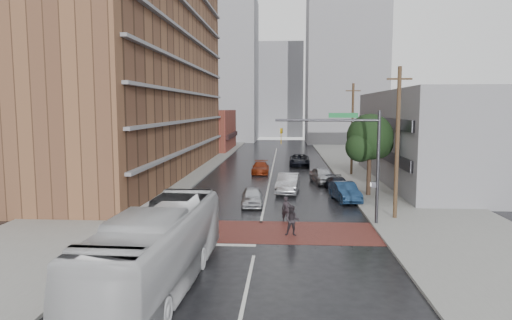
# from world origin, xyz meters

# --- Properties ---
(ground) EXTENTS (160.00, 160.00, 0.00)m
(ground) POSITION_xyz_m (0.00, 0.00, 0.00)
(ground) COLOR black
(ground) RESTS_ON ground
(crosswalk) EXTENTS (14.00, 5.00, 0.02)m
(crosswalk) POSITION_xyz_m (0.00, 0.50, 0.01)
(crosswalk) COLOR maroon
(crosswalk) RESTS_ON ground
(sidewalk_west) EXTENTS (9.00, 90.00, 0.15)m
(sidewalk_west) POSITION_xyz_m (-11.50, 25.00, 0.07)
(sidewalk_west) COLOR gray
(sidewalk_west) RESTS_ON ground
(sidewalk_east) EXTENTS (9.00, 90.00, 0.15)m
(sidewalk_east) POSITION_xyz_m (11.50, 25.00, 0.07)
(sidewalk_east) COLOR gray
(sidewalk_east) RESTS_ON ground
(apartment_block) EXTENTS (10.00, 44.00, 28.00)m
(apartment_block) POSITION_xyz_m (-14.00, 24.00, 14.00)
(apartment_block) COLOR brown
(apartment_block) RESTS_ON ground
(storefront_west) EXTENTS (8.00, 16.00, 7.00)m
(storefront_west) POSITION_xyz_m (-12.00, 54.00, 3.50)
(storefront_west) COLOR maroon
(storefront_west) RESTS_ON ground
(building_east) EXTENTS (11.00, 26.00, 9.00)m
(building_east) POSITION_xyz_m (16.50, 20.00, 4.50)
(building_east) COLOR slate
(building_east) RESTS_ON ground
(distant_tower_west) EXTENTS (18.00, 16.00, 32.00)m
(distant_tower_west) POSITION_xyz_m (-14.00, 78.00, 16.00)
(distant_tower_west) COLOR slate
(distant_tower_west) RESTS_ON ground
(distant_tower_east) EXTENTS (16.00, 14.00, 36.00)m
(distant_tower_east) POSITION_xyz_m (14.00, 72.00, 18.00)
(distant_tower_east) COLOR slate
(distant_tower_east) RESTS_ON ground
(distant_tower_center) EXTENTS (12.00, 10.00, 24.00)m
(distant_tower_center) POSITION_xyz_m (0.00, 95.00, 12.00)
(distant_tower_center) COLOR slate
(distant_tower_center) RESTS_ON ground
(street_tree) EXTENTS (4.20, 4.10, 6.90)m
(street_tree) POSITION_xyz_m (8.52, 12.03, 4.73)
(street_tree) COLOR #332319
(street_tree) RESTS_ON ground
(signal_mast) EXTENTS (6.50, 0.30, 7.20)m
(signal_mast) POSITION_xyz_m (5.85, 2.50, 4.73)
(signal_mast) COLOR #2D2D33
(signal_mast) RESTS_ON ground
(utility_pole_near) EXTENTS (1.60, 0.26, 10.00)m
(utility_pole_near) POSITION_xyz_m (8.80, 4.00, 5.14)
(utility_pole_near) COLOR #473321
(utility_pole_near) RESTS_ON ground
(utility_pole_far) EXTENTS (1.60, 0.26, 10.00)m
(utility_pole_far) POSITION_xyz_m (8.80, 24.00, 5.14)
(utility_pole_far) COLOR #473321
(utility_pole_far) RESTS_ON ground
(transit_bus) EXTENTS (3.28, 12.08, 3.33)m
(transit_bus) POSITION_xyz_m (-3.61, -8.35, 1.67)
(transit_bus) COLOR silver
(transit_bus) RESTS_ON ground
(pedestrian_a) EXTENTS (0.65, 0.47, 1.65)m
(pedestrian_a) POSITION_xyz_m (1.62, 3.00, 0.83)
(pedestrian_a) COLOR black
(pedestrian_a) RESTS_ON ground
(pedestrian_b) EXTENTS (0.92, 0.75, 1.79)m
(pedestrian_b) POSITION_xyz_m (1.97, -0.24, 0.89)
(pedestrian_b) COLOR black
(pedestrian_b) RESTS_ON ground
(car_travel_a) EXTENTS (1.88, 4.11, 1.37)m
(car_travel_a) POSITION_xyz_m (-0.94, 7.84, 0.68)
(car_travel_a) COLOR #B6B8BE
(car_travel_a) RESTS_ON ground
(car_travel_b) EXTENTS (2.24, 5.22, 1.67)m
(car_travel_b) POSITION_xyz_m (1.80, 13.27, 0.84)
(car_travel_b) COLOR #B7B8BF
(car_travel_b) RESTS_ON ground
(car_travel_c) EXTENTS (1.93, 4.64, 1.34)m
(car_travel_c) POSITION_xyz_m (-1.23, 24.88, 0.67)
(car_travel_c) COLOR maroon
(car_travel_c) RESTS_ON ground
(suv_travel) EXTENTS (2.62, 5.48, 1.51)m
(suv_travel) POSITION_xyz_m (3.38, 31.95, 0.75)
(suv_travel) COLOR black
(suv_travel) RESTS_ON ground
(car_parked_near) EXTENTS (2.29, 4.74, 1.50)m
(car_parked_near) POSITION_xyz_m (6.30, 10.00, 0.75)
(car_parked_near) COLOR #142B49
(car_parked_near) RESTS_ON ground
(car_parked_mid) EXTENTS (2.16, 4.33, 1.21)m
(car_parked_mid) POSITION_xyz_m (6.30, 14.54, 0.60)
(car_parked_mid) COLOR black
(car_parked_mid) RESTS_ON ground
(car_parked_far) EXTENTS (2.69, 4.88, 1.57)m
(car_parked_far) POSITION_xyz_m (5.20, 18.58, 0.79)
(car_parked_far) COLOR #A6A8AD
(car_parked_far) RESTS_ON ground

